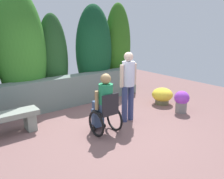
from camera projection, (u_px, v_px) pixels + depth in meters
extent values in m
plane|color=#7B5856|center=(109.00, 129.00, 5.17)|extent=(11.42, 11.42, 0.00)
cube|color=slate|center=(69.00, 91.00, 6.58)|extent=(5.01, 0.40, 0.88)
ellipsoid|color=#347A26|center=(21.00, 52.00, 6.00)|extent=(1.32, 0.93, 3.22)
ellipsoid|color=#214A21|center=(53.00, 59.00, 6.74)|extent=(0.91, 0.64, 2.64)
ellipsoid|color=#134525|center=(94.00, 51.00, 7.41)|extent=(1.27, 0.89, 2.95)
ellipsoid|color=#30691B|center=(118.00, 48.00, 8.09)|extent=(1.03, 0.72, 3.06)
cube|color=gray|center=(30.00, 121.00, 5.09)|extent=(0.20, 0.34, 0.38)
cube|color=gray|center=(0.00, 117.00, 4.68)|extent=(1.54, 0.40, 0.12)
cube|color=black|center=(105.00, 112.00, 4.82)|extent=(0.40, 0.40, 0.06)
cube|color=black|center=(110.00, 104.00, 4.62)|extent=(0.40, 0.04, 0.40)
cube|color=black|center=(97.00, 124.00, 5.17)|extent=(0.28, 0.12, 0.03)
torus|color=black|center=(96.00, 124.00, 4.73)|extent=(0.05, 0.56, 0.56)
torus|color=black|center=(114.00, 119.00, 5.01)|extent=(0.05, 0.56, 0.56)
cylinder|color=black|center=(94.00, 129.00, 5.05)|extent=(0.03, 0.10, 0.10)
cylinder|color=black|center=(104.00, 125.00, 5.21)|extent=(0.03, 0.10, 0.10)
cube|color=#3C5172|center=(103.00, 106.00, 4.86)|extent=(0.30, 0.40, 0.16)
cube|color=#3C5172|center=(98.00, 118.00, 5.11)|extent=(0.26, 0.14, 0.43)
cylinder|color=#228351|center=(106.00, 96.00, 4.70)|extent=(0.30, 0.30, 0.50)
cylinder|color=#9F8052|center=(97.00, 100.00, 4.66)|extent=(0.08, 0.08, 0.40)
cylinder|color=#9F8052|center=(111.00, 97.00, 4.88)|extent=(0.08, 0.08, 0.40)
sphere|color=#9F8052|center=(106.00, 79.00, 4.61)|extent=(0.22, 0.22, 0.22)
cylinder|color=navy|center=(125.00, 104.00, 5.44)|extent=(0.14, 0.14, 0.89)
cylinder|color=navy|center=(131.00, 103.00, 5.56)|extent=(0.14, 0.14, 0.89)
cylinder|color=silver|center=(128.00, 74.00, 5.31)|extent=(0.30, 0.30, 0.58)
cylinder|color=beige|center=(122.00, 76.00, 5.20)|extent=(0.09, 0.09, 0.52)
cylinder|color=beige|center=(134.00, 74.00, 5.43)|extent=(0.09, 0.09, 0.52)
sphere|color=beige|center=(129.00, 57.00, 5.20)|extent=(0.22, 0.22, 0.22)
cylinder|color=brown|center=(162.00, 101.00, 6.81)|extent=(0.40, 0.40, 0.18)
ellipsoid|color=#254C0E|center=(162.00, 96.00, 6.78)|extent=(0.45, 0.45, 0.14)
ellipsoid|color=yellow|center=(162.00, 95.00, 6.76)|extent=(0.62, 0.62, 0.40)
cylinder|color=gray|center=(181.00, 107.00, 6.12)|extent=(0.30, 0.30, 0.31)
ellipsoid|color=#1C551E|center=(182.00, 100.00, 6.07)|extent=(0.33, 0.33, 0.13)
ellipsoid|color=purple|center=(182.00, 98.00, 6.06)|extent=(0.40, 0.40, 0.37)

